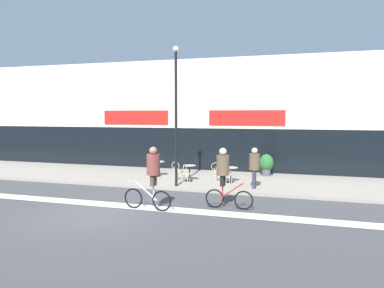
# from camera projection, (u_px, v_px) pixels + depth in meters

# --- Properties ---
(ground_plane) EXTENTS (120.00, 120.00, 0.00)m
(ground_plane) POSITION_uv_depth(u_px,v_px,m) (95.00, 215.00, 12.29)
(ground_plane) COLOR #424244
(sidewalk_slab) EXTENTS (40.00, 5.50, 0.12)m
(sidewalk_slab) POSITION_uv_depth(u_px,v_px,m) (172.00, 178.00, 19.18)
(sidewalk_slab) COLOR gray
(sidewalk_slab) RESTS_ON ground
(storefront_facade) EXTENTS (40.00, 4.06, 6.47)m
(storefront_facade) POSITION_uv_depth(u_px,v_px,m) (198.00, 116.00, 23.42)
(storefront_facade) COLOR silver
(storefront_facade) RESTS_ON ground
(bike_lane_stripe) EXTENTS (36.00, 0.70, 0.01)m
(bike_lane_stripe) POSITION_uv_depth(u_px,v_px,m) (117.00, 205.00, 13.67)
(bike_lane_stripe) COLOR silver
(bike_lane_stripe) RESTS_ON ground
(bistro_table_0) EXTENTS (0.76, 0.76, 0.77)m
(bistro_table_0) POSITION_uv_depth(u_px,v_px,m) (157.00, 165.00, 19.35)
(bistro_table_0) COLOR black
(bistro_table_0) RESTS_ON sidewalk_slab
(bistro_table_1) EXTENTS (0.61, 0.61, 0.76)m
(bistro_table_1) POSITION_uv_depth(u_px,v_px,m) (189.00, 170.00, 17.98)
(bistro_table_1) COLOR black
(bistro_table_1) RESTS_ON sidewalk_slab
(bistro_table_2) EXTENTS (0.73, 0.73, 0.70)m
(bistro_table_2) POSITION_uv_depth(u_px,v_px,m) (230.00, 171.00, 17.66)
(bistro_table_2) COLOR black
(bistro_table_2) RESTS_ON sidewalk_slab
(cafe_chair_0_near) EXTENTS (0.45, 0.60, 0.90)m
(cafe_chair_0_near) POSITION_uv_depth(u_px,v_px,m) (152.00, 168.00, 18.76)
(cafe_chair_0_near) COLOR beige
(cafe_chair_0_near) RESTS_ON sidewalk_slab
(cafe_chair_1_near) EXTENTS (0.41, 0.58, 0.90)m
(cafe_chair_1_near) POSITION_uv_depth(u_px,v_px,m) (185.00, 172.00, 17.39)
(cafe_chair_1_near) COLOR beige
(cafe_chair_1_near) RESTS_ON sidewalk_slab
(cafe_chair_1_side) EXTENTS (0.59, 0.43, 0.90)m
(cafe_chair_1_side) POSITION_uv_depth(u_px,v_px,m) (177.00, 170.00, 18.17)
(cafe_chair_1_side) COLOR beige
(cafe_chair_1_side) RESTS_ON sidewalk_slab
(cafe_chair_2_near) EXTENTS (0.46, 0.60, 0.90)m
(cafe_chair_2_near) POSITION_uv_depth(u_px,v_px,m) (227.00, 173.00, 17.07)
(cafe_chair_2_near) COLOR beige
(cafe_chair_2_near) RESTS_ON sidewalk_slab
(cafe_chair_2_side) EXTENTS (0.57, 0.40, 0.90)m
(cafe_chair_2_side) POSITION_uv_depth(u_px,v_px,m) (217.00, 171.00, 17.84)
(cafe_chair_2_side) COLOR beige
(cafe_chair_2_side) RESTS_ON sidewalk_slab
(planter_pot) EXTENTS (0.74, 0.74, 1.13)m
(planter_pot) POSITION_uv_depth(u_px,v_px,m) (266.00, 164.00, 19.43)
(planter_pot) COLOR #4C4C51
(planter_pot) RESTS_ON sidewalk_slab
(lamp_post) EXTENTS (0.26, 0.26, 6.15)m
(lamp_post) POSITION_uv_depth(u_px,v_px,m) (176.00, 108.00, 16.40)
(lamp_post) COLOR black
(lamp_post) RESTS_ON sidewalk_slab
(cyclist_0) EXTENTS (1.83, 0.54, 2.21)m
(cyclist_0) POSITION_uv_depth(u_px,v_px,m) (152.00, 174.00, 12.86)
(cyclist_0) COLOR black
(cyclist_0) RESTS_ON ground
(cyclist_1) EXTENTS (1.71, 0.48, 2.15)m
(cyclist_1) POSITION_uv_depth(u_px,v_px,m) (224.00, 173.00, 13.13)
(cyclist_1) COLOR black
(cyclist_1) RESTS_ON ground
(pedestrian_near_end) EXTENTS (0.48, 0.48, 1.76)m
(pedestrian_near_end) POSITION_uv_depth(u_px,v_px,m) (254.00, 164.00, 16.14)
(pedestrian_near_end) COLOR #382D47
(pedestrian_near_end) RESTS_ON sidewalk_slab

